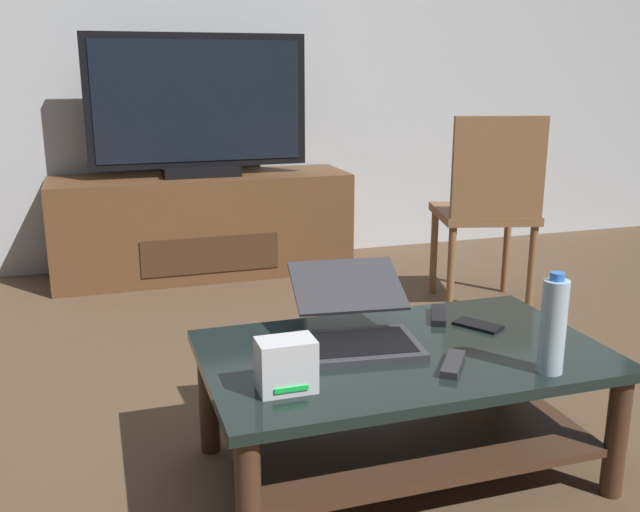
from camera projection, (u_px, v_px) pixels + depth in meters
name	position (u px, v px, depth m)	size (l,w,h in m)	color
ground_plane	(332.00, 444.00, 2.23)	(7.68, 7.68, 0.00)	brown
back_wall	(200.00, 20.00, 4.03)	(6.40, 0.12, 2.80)	silver
coffee_table	(402.00, 388.00, 2.01)	(1.11, 0.67, 0.38)	black
media_cabinet	(203.00, 225.00, 4.00)	(1.64, 0.48, 0.56)	brown
television	(199.00, 108.00, 3.81)	(1.18, 0.20, 0.76)	black
dining_chair	(489.00, 203.00, 3.32)	(0.54, 0.54, 0.94)	brown
laptop	(355.00, 320.00, 2.04)	(0.37, 0.45, 0.18)	#333338
router_box	(286.00, 365.00, 1.71)	(0.14, 0.09, 0.13)	silver
water_bottle_near	(553.00, 326.00, 1.80)	(0.07, 0.07, 0.27)	silver
cell_phone	(478.00, 325.00, 2.15)	(0.07, 0.14, 0.01)	black
tv_remote	(453.00, 364.00, 1.86)	(0.04, 0.16, 0.02)	#2D2D30
soundbar_remote	(438.00, 315.00, 2.22)	(0.04, 0.16, 0.02)	black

